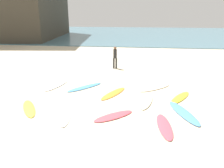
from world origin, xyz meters
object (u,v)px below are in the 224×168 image
(surfboard_10, at_px, (180,97))
(beachgoer_near, at_px, (115,56))
(surfboard_8, at_px, (183,112))
(surfboard_2, at_px, (29,108))
(surfboard_7, at_px, (146,102))
(surfboard_5, at_px, (65,115))
(surfboard_6, at_px, (155,88))
(surfboard_9, at_px, (164,126))
(surfboard_1, at_px, (114,116))
(surfboard_3, at_px, (56,85))
(surfboard_0, at_px, (85,87))
(surfboard_4, at_px, (113,93))

(surfboard_10, distance_m, beachgoer_near, 7.26)
(surfboard_8, relative_size, beachgoer_near, 1.45)
(surfboard_2, relative_size, surfboard_7, 1.05)
(surfboard_5, relative_size, surfboard_6, 0.95)
(surfboard_5, bearing_deg, beachgoer_near, -112.79)
(surfboard_5, xyz_separation_m, surfboard_9, (4.21, -0.43, 0.00))
(surfboard_1, xyz_separation_m, surfboard_10, (3.20, 2.57, 0.00))
(surfboard_2, xyz_separation_m, surfboard_3, (0.01, 3.33, -0.00))
(surfboard_3, relative_size, surfboard_10, 1.01)
(surfboard_6, distance_m, beachgoer_near, 5.44)
(surfboard_10, bearing_deg, surfboard_3, 22.29)
(surfboard_0, distance_m, surfboard_1, 4.13)
(surfboard_4, bearing_deg, beachgoer_near, 121.05)
(surfboard_3, distance_m, surfboard_5, 4.19)
(surfboard_0, height_order, surfboard_7, surfboard_7)
(surfboard_6, xyz_separation_m, surfboard_10, (1.22, -1.39, 0.00))
(beachgoer_near, bearing_deg, surfboard_4, 84.39)
(surfboard_5, relative_size, surfboard_10, 1.03)
(surfboard_4, distance_m, surfboard_10, 3.56)
(surfboard_9, distance_m, beachgoer_near, 9.58)
(surfboard_3, relative_size, surfboard_8, 0.84)
(surfboard_2, relative_size, surfboard_10, 0.98)
(surfboard_2, distance_m, surfboard_8, 7.07)
(surfboard_6, height_order, surfboard_8, surfboard_8)
(surfboard_6, bearing_deg, surfboard_5, -85.81)
(surfboard_3, height_order, surfboard_10, surfboard_10)
(surfboard_9, height_order, beachgoer_near, beachgoer_near)
(beachgoer_near, bearing_deg, surfboard_10, 113.71)
(surfboard_1, relative_size, surfboard_5, 0.88)
(surfboard_5, bearing_deg, surfboard_9, 159.12)
(surfboard_2, xyz_separation_m, surfboard_5, (1.89, -0.42, -0.01))
(surfboard_2, height_order, surfboard_3, surfboard_2)
(surfboard_7, bearing_deg, surfboard_9, 116.48)
(surfboard_2, height_order, surfboard_8, surfboard_8)
(surfboard_6, xyz_separation_m, surfboard_8, (1.06, -3.22, 0.01))
(surfboard_3, distance_m, surfboard_8, 7.60)
(surfboard_1, bearing_deg, surfboard_10, -91.32)
(surfboard_6, bearing_deg, surfboard_2, -99.20)
(surfboard_1, bearing_deg, surfboard_8, -116.51)
(surfboard_2, xyz_separation_m, surfboard_8, (7.06, 0.48, 0.01))
(surfboard_7, xyz_separation_m, surfboard_10, (1.77, 0.80, -0.01))
(surfboard_6, distance_m, surfboard_7, 2.26)
(surfboard_1, height_order, surfboard_2, surfboard_2)
(surfboard_6, height_order, beachgoer_near, beachgoer_near)
(surfboard_5, xyz_separation_m, surfboard_6, (4.11, 4.12, 0.00))
(surfboard_3, distance_m, surfboard_6, 5.99)
(surfboard_0, xyz_separation_m, surfboard_4, (1.84, -0.81, -0.00))
(surfboard_4, height_order, surfboard_10, surfboard_10)
(surfboard_0, distance_m, surfboard_5, 3.67)
(surfboard_0, relative_size, surfboard_10, 1.14)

